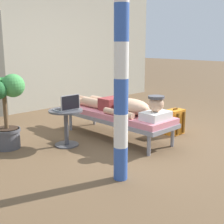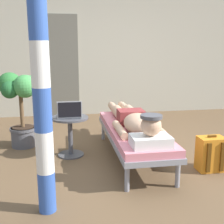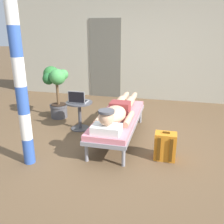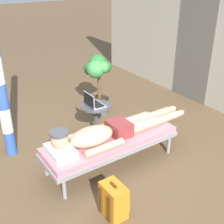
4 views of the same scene
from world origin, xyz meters
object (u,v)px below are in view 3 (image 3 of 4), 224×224
backpack (165,146)px  person_reclining (117,111)px  porch_post (19,72)px  laptop (78,100)px  potted_plant (56,86)px  lounge_chair (118,119)px  side_table (80,111)px

backpack → person_reclining: bearing=151.1°
porch_post → laptop: bearing=79.1°
backpack → potted_plant: (-2.26, 1.22, 0.48)m
person_reclining → porch_post: 1.62m
lounge_chair → backpack: 0.96m
laptop → backpack: laptop is taller
laptop → lounge_chair: bearing=-13.9°
lounge_chair → backpack: size_ratio=4.44×
laptop → side_table: bearing=90.0°
laptop → backpack: 1.77m
lounge_chair → person_reclining: (-0.00, -0.06, 0.17)m
laptop → potted_plant: bearing=142.4°
side_table → potted_plant: bearing=145.2°
side_table → backpack: side_table is taller
backpack → porch_post: 2.19m
backpack → potted_plant: 2.61m
person_reclining → backpack: bearing=-28.9°
person_reclining → backpack: person_reclining is taller
person_reclining → potted_plant: (-1.46, 0.78, 0.16)m
person_reclining → porch_post: bearing=-135.7°
person_reclining → potted_plant: potted_plant is taller
backpack → porch_post: size_ratio=0.17×
person_reclining → side_table: size_ratio=4.15×
potted_plant → lounge_chair: bearing=-26.1°
lounge_chair → laptop: (-0.78, 0.19, 0.24)m
person_reclining → laptop: bearing=161.7°
side_table → laptop: laptop is taller
backpack → potted_plant: size_ratio=0.40×
lounge_chair → porch_post: bearing=-133.9°
side_table → person_reclining: bearing=-21.6°
person_reclining → backpack: 0.97m
laptop → porch_post: 1.46m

